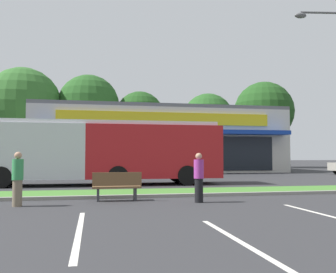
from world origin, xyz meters
TOP-DOWN VIEW (x-y plane):
  - grass_median at (0.00, 14.00)m, footprint 56.00×2.20m
  - curb_lip at (0.00, 12.78)m, footprint 56.00×0.24m
  - parking_stripe_0 at (-5.70, 7.21)m, footprint 0.12×4.80m
  - parking_stripe_1 at (-2.93, 5.41)m, footprint 0.12×4.80m
  - parking_stripe_2 at (0.29, 7.65)m, footprint 0.12×4.80m
  - storefront_building at (0.62, 36.82)m, footprint 22.48×14.98m
  - tree_left at (-13.11, 43.06)m, footprint 8.30×8.30m
  - tree_mid_left at (-6.01, 43.97)m, footprint 7.17×7.17m
  - tree_mid at (0.01, 43.96)m, footprint 5.82×5.82m
  - tree_mid_right at (8.11, 42.48)m, footprint 6.20×6.20m
  - tree_right at (16.14, 44.03)m, footprint 7.59×7.59m
  - city_bus at (-5.18, 19.11)m, footprint 12.66×2.76m
  - bus_stop_bench at (-4.66, 12.02)m, footprint 1.60×0.45m
  - pedestrian_near_bench at (-7.62, 11.27)m, footprint 0.32×0.32m
  - pedestrian_by_pole at (-2.11, 11.12)m, footprint 0.32×0.32m

SIDE VIEW (x-z plane):
  - parking_stripe_0 at x=-5.70m, z-range 0.00..0.01m
  - parking_stripe_1 at x=-2.93m, z-range 0.00..0.01m
  - parking_stripe_2 at x=0.29m, z-range 0.00..0.01m
  - grass_median at x=0.00m, z-range 0.00..0.12m
  - curb_lip at x=0.00m, z-range 0.00..0.12m
  - bus_stop_bench at x=-4.66m, z-range 0.03..0.98m
  - pedestrian_by_pole at x=-2.11m, z-range 0.00..1.58m
  - pedestrian_near_bench at x=-7.62m, z-range 0.00..1.61m
  - city_bus at x=-5.18m, z-range 0.14..3.39m
  - storefront_building at x=0.62m, z-range 0.00..5.94m
  - tree_mid_right at x=8.11m, z-range 1.39..10.40m
  - tree_mid at x=0.01m, z-range 1.69..10.92m
  - tree_left at x=-13.11m, z-range 1.49..12.79m
  - tree_right at x=16.14m, z-range 1.71..12.75m
  - tree_mid_left at x=-6.01m, z-range 1.89..12.87m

